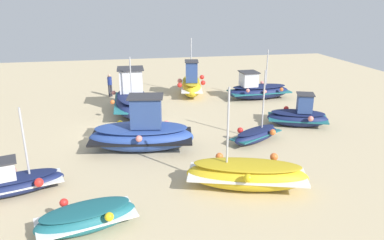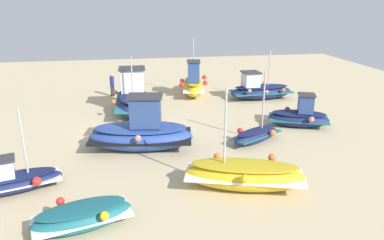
{
  "view_description": "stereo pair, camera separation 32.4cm",
  "coord_description": "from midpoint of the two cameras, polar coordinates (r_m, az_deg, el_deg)",
  "views": [
    {
      "loc": [
        -18.82,
        0.29,
        6.96
      ],
      "look_at": [
        -1.23,
        -3.15,
        0.9
      ],
      "focal_mm": 33.84,
      "sensor_mm": 36.0,
      "label": 1
    },
    {
      "loc": [
        -18.88,
        -0.03,
        6.96
      ],
      "look_at": [
        -1.23,
        -3.15,
        0.9
      ],
      "focal_mm": 33.84,
      "sensor_mm": 36.0,
      "label": 2
    }
  ],
  "objects": [
    {
      "name": "ground_plane",
      "position": [
        20.09,
        -10.0,
        -1.89
      ],
      "size": [
        50.7,
        50.7,
        0.0
      ],
      "primitive_type": "plane",
      "color": "#C6B289"
    },
    {
      "name": "fishing_boat_0",
      "position": [
        17.49,
        -8.39,
        -2.05
      ],
      "size": [
        2.78,
        5.26,
        2.72
      ],
      "rotation": [
        0.0,
        0.0,
        4.56
      ],
      "color": "#2D4C9E",
      "rests_on": "ground_plane"
    },
    {
      "name": "fishing_boat_1",
      "position": [
        14.05,
        7.98,
        -8.48
      ],
      "size": [
        2.78,
        4.86,
        3.98
      ],
      "rotation": [
        0.0,
        0.0,
        4.41
      ],
      "color": "gold",
      "rests_on": "ground_plane"
    },
    {
      "name": "fishing_boat_2",
      "position": [
        18.62,
        9.6,
        -2.28
      ],
      "size": [
        2.39,
        3.13,
        3.67
      ],
      "rotation": [
        0.0,
        0.0,
        2.09
      ],
      "color": "navy",
      "rests_on": "ground_plane"
    },
    {
      "name": "fishing_boat_3",
      "position": [
        27.37,
        -0.45,
        5.72
      ],
      "size": [
        4.64,
        2.46,
        4.18
      ],
      "rotation": [
        0.0,
        0.0,
        2.98
      ],
      "color": "gold",
      "rests_on": "ground_plane"
    },
    {
      "name": "fishing_boat_4",
      "position": [
        23.31,
        -9.85,
        3.35
      ],
      "size": [
        5.05,
        2.6,
        3.74
      ],
      "rotation": [
        0.0,
        0.0,
        6.26
      ],
      "color": "navy",
      "rests_on": "ground_plane"
    },
    {
      "name": "fishing_boat_5",
      "position": [
        15.24,
        -27.1,
        -8.73
      ],
      "size": [
        2.19,
        3.79,
        3.29
      ],
      "rotation": [
        0.0,
        0.0,
        1.85
      ],
      "color": "navy",
      "rests_on": "ground_plane"
    },
    {
      "name": "fishing_boat_6",
      "position": [
        12.24,
        -17.02,
        -14.48
      ],
      "size": [
        2.03,
        3.36,
        0.87
      ],
      "rotation": [
        0.0,
        0.0,
        4.99
      ],
      "color": "#1E6670",
      "rests_on": "ground_plane"
    },
    {
      "name": "fishing_boat_7",
      "position": [
        21.41,
        16.02,
        0.62
      ],
      "size": [
        2.46,
        3.65,
        1.96
      ],
      "rotation": [
        0.0,
        0.0,
        4.35
      ],
      "color": "navy",
      "rests_on": "ground_plane"
    },
    {
      "name": "fishing_boat_8",
      "position": [
        26.64,
        9.98,
        4.71
      ],
      "size": [
        2.27,
        4.62,
        3.53
      ],
      "rotation": [
        0.0,
        0.0,
        1.62
      ],
      "color": "navy",
      "rests_on": "ground_plane"
    },
    {
      "name": "person_walking",
      "position": [
        27.43,
        -13.16,
        5.6
      ],
      "size": [
        0.32,
        0.32,
        1.7
      ],
      "rotation": [
        0.0,
        0.0,
        3.53
      ],
      "color": "#2D2D38",
      "rests_on": "ground_plane"
    }
  ]
}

